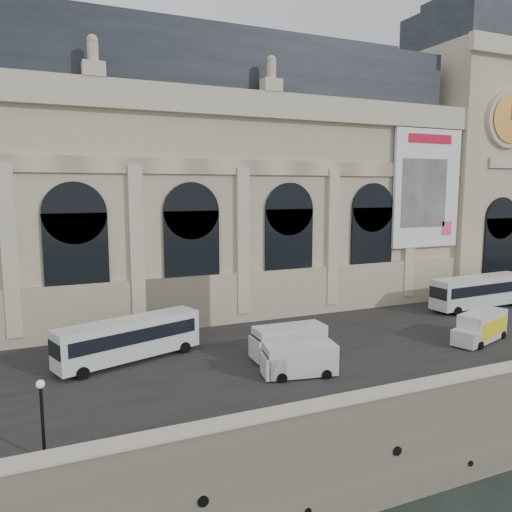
{
  "coord_description": "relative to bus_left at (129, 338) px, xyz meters",
  "views": [
    {
      "loc": [
        -16.75,
        -22.06,
        19.01
      ],
      "look_at": [
        2.47,
        22.0,
        12.49
      ],
      "focal_mm": 35.0,
      "sensor_mm": 36.0,
      "label": 1
    }
  ],
  "objects": [
    {
      "name": "box_truck",
      "position": [
        28.29,
        -6.92,
        -0.55
      ],
      "size": [
        6.67,
        3.9,
        2.56
      ],
      "color": "silver",
      "rests_on": "quay"
    },
    {
      "name": "parapet",
      "position": [
        10.97,
        -14.44,
        -1.23
      ],
      "size": [
        160.0,
        1.4,
        1.21
      ],
      "color": "#79705D",
      "rests_on": "quay"
    },
    {
      "name": "van_b",
      "position": [
        10.1,
        -7.68,
        -0.67
      ],
      "size": [
        5.43,
        2.9,
        2.29
      ],
      "color": "silver",
      "rests_on": "quay"
    },
    {
      "name": "van_c",
      "position": [
        11.09,
        -4.07,
        -0.54
      ],
      "size": [
        5.81,
        2.54,
        2.56
      ],
      "color": "silver",
      "rests_on": "quay"
    },
    {
      "name": "bus_right",
      "position": [
        37.59,
        1.85,
        0.15
      ],
      "size": [
        12.22,
        3.32,
        3.57
      ],
      "color": "silver",
      "rests_on": "quay"
    },
    {
      "name": "street",
      "position": [
        10.97,
        -1.04,
        -1.81
      ],
      "size": [
        160.0,
        24.0,
        0.06
      ],
      "primitive_type": "cube",
      "color": "#2D2D2D",
      "rests_on": "quay"
    },
    {
      "name": "lamp_left",
      "position": [
        -6.12,
        -12.4,
        0.17
      ],
      "size": [
        0.41,
        0.41,
        4.05
      ],
      "color": "black",
      "rests_on": "quay"
    },
    {
      "name": "museum",
      "position": [
        5.0,
        15.82,
        11.88
      ],
      "size": [
        69.0,
        18.7,
        29.1
      ],
      "color": "beige",
      "rests_on": "quay"
    },
    {
      "name": "bus_left",
      "position": [
        0.0,
        0.0,
        0.0
      ],
      "size": [
        11.31,
        5.7,
        3.29
      ],
      "color": "silver",
      "rests_on": "quay"
    },
    {
      "name": "clock_pavilion",
      "position": [
        44.97,
        12.89,
        15.58
      ],
      "size": [
        13.0,
        14.72,
        36.7
      ],
      "color": "beige",
      "rests_on": "quay"
    },
    {
      "name": "quay",
      "position": [
        10.97,
        19.96,
        -4.84
      ],
      "size": [
        160.0,
        70.0,
        6.0
      ],
      "primitive_type": "cube",
      "color": "#79705D",
      "rests_on": "ground"
    }
  ]
}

